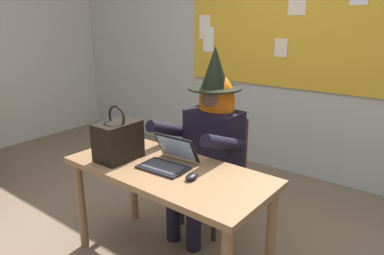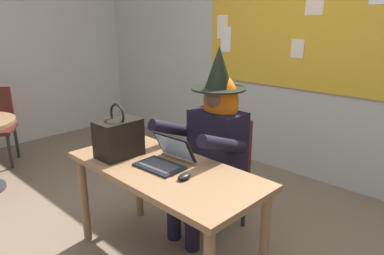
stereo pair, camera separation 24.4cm
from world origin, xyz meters
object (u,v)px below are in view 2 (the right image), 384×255
at_px(desk_main, 164,181).
at_px(chair_at_desk, 222,166).
at_px(person_costumed, 212,135).
at_px(computer_mouse, 184,177).
at_px(handbag, 119,138).
at_px(laptop, 165,159).

height_order(desk_main, chair_at_desk, chair_at_desk).
height_order(person_costumed, computer_mouse, person_costumed).
distance_m(person_costumed, handbag, 0.71).
bearing_deg(handbag, chair_at_desk, 66.76).
relative_size(chair_at_desk, handbag, 2.40).
bearing_deg(person_costumed, desk_main, 7.26).
relative_size(person_costumed, handbag, 3.88).
distance_m(desk_main, handbag, 0.45).
bearing_deg(desk_main, person_costumed, 95.72).
bearing_deg(computer_mouse, person_costumed, 109.97).
bearing_deg(handbag, computer_mouse, 3.68).
height_order(laptop, computer_mouse, laptop).
bearing_deg(handbag, laptop, 17.68).
xyz_separation_m(desk_main, handbag, (-0.37, -0.08, 0.24)).
relative_size(chair_at_desk, computer_mouse, 8.72).
relative_size(desk_main, handbag, 3.69).
bearing_deg(computer_mouse, handbag, 178.44).
xyz_separation_m(person_costumed, laptop, (0.04, -0.52, -0.03)).
relative_size(desk_main, laptop, 4.29).
bearing_deg(laptop, chair_at_desk, 89.99).
distance_m(desk_main, computer_mouse, 0.26).
xyz_separation_m(desk_main, person_costumed, (-0.06, 0.55, 0.17)).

